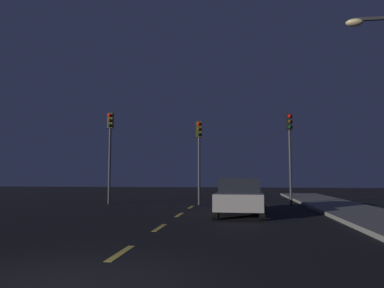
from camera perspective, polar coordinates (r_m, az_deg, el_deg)
ground_plane at (r=12.33m, az=-4.50°, el=-12.59°), size 80.00×80.00×0.00m
lane_stripe_second at (r=8.13m, az=-11.13°, el=-16.44°), size 0.16×1.60×0.01m
lane_stripe_third at (r=11.75m, az=-5.11°, el=-12.94°), size 0.16×1.60×0.01m
lane_stripe_fourth at (r=15.45m, az=-2.02°, el=-11.04°), size 0.16×1.60×0.01m
lane_stripe_fifth at (r=19.20m, az=-0.15°, el=-9.87°), size 0.16×1.60×0.01m
traffic_signal_left at (r=21.90m, az=-12.77°, el=0.56°), size 0.32×0.38×5.33m
traffic_signal_center at (r=20.66m, az=1.10°, el=-0.31°), size 0.32×0.38×4.72m
traffic_signal_right at (r=20.75m, az=15.10°, el=0.45°), size 0.32×0.38×5.06m
car_stopped_ahead at (r=15.35m, az=7.58°, el=-8.13°), size 2.10×4.60×1.55m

